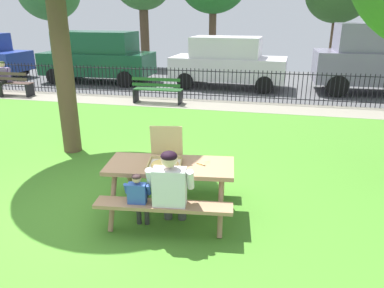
{
  "coord_description": "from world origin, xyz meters",
  "views": [
    {
      "loc": [
        2.42,
        -4.45,
        2.78
      ],
      "look_at": [
        1.2,
        1.06,
        0.75
      ],
      "focal_mm": 34.03,
      "sensor_mm": 36.0,
      "label": 1
    }
  ],
  "objects_px": {
    "parked_car_center": "(228,62)",
    "pizza_box_open": "(165,157)",
    "person_on_park_bench": "(2,77)",
    "adult_at_table": "(171,187)",
    "picnic_table_foreground": "(170,175)",
    "park_bench_center": "(157,90)",
    "park_bench_left": "(10,84)",
    "parked_car_right": "(384,57)",
    "pizza_slice_on_table": "(204,163)",
    "child_at_table": "(139,196)",
    "parked_car_left": "(97,56)"
  },
  "relations": [
    {
      "from": "parked_car_center",
      "to": "pizza_box_open",
      "type": "bearing_deg",
      "value": -87.94
    },
    {
      "from": "person_on_park_bench",
      "to": "adult_at_table",
      "type": "bearing_deg",
      "value": -40.94
    },
    {
      "from": "picnic_table_foreground",
      "to": "park_bench_center",
      "type": "bearing_deg",
      "value": 109.16
    },
    {
      "from": "adult_at_table",
      "to": "park_bench_left",
      "type": "bearing_deg",
      "value": 138.17
    },
    {
      "from": "pizza_box_open",
      "to": "person_on_park_bench",
      "type": "relative_size",
      "value": 0.49
    },
    {
      "from": "parked_car_center",
      "to": "parked_car_right",
      "type": "distance_m",
      "value": 5.6
    },
    {
      "from": "pizza_box_open",
      "to": "adult_at_table",
      "type": "height_order",
      "value": "pizza_box_open"
    },
    {
      "from": "pizza_slice_on_table",
      "to": "parked_car_center",
      "type": "bearing_deg",
      "value": 95.22
    },
    {
      "from": "child_at_table",
      "to": "parked_car_right",
      "type": "relative_size",
      "value": 0.18
    },
    {
      "from": "pizza_box_open",
      "to": "park_bench_center",
      "type": "xyz_separation_m",
      "value": [
        -2.23,
        6.61,
        -0.45
      ]
    },
    {
      "from": "person_on_park_bench",
      "to": "park_bench_center",
      "type": "bearing_deg",
      "value": -0.19
    },
    {
      "from": "picnic_table_foreground",
      "to": "pizza_box_open",
      "type": "xyz_separation_m",
      "value": [
        -0.07,
        0.0,
        0.27
      ]
    },
    {
      "from": "park_bench_center",
      "to": "parked_car_left",
      "type": "distance_m",
      "value": 4.87
    },
    {
      "from": "adult_at_table",
      "to": "pizza_box_open",
      "type": "bearing_deg",
      "value": 113.61
    },
    {
      "from": "pizza_box_open",
      "to": "adult_at_table",
      "type": "bearing_deg",
      "value": -66.39
    },
    {
      "from": "pizza_box_open",
      "to": "parked_car_left",
      "type": "bearing_deg",
      "value": 120.86
    },
    {
      "from": "pizza_slice_on_table",
      "to": "park_bench_center",
      "type": "bearing_deg",
      "value": 113.07
    },
    {
      "from": "child_at_table",
      "to": "parked_car_left",
      "type": "relative_size",
      "value": 0.19
    },
    {
      "from": "person_on_park_bench",
      "to": "parked_car_left",
      "type": "xyz_separation_m",
      "value": [
        2.15,
        3.16,
        0.44
      ]
    },
    {
      "from": "pizza_box_open",
      "to": "parked_car_left",
      "type": "relative_size",
      "value": 0.13
    },
    {
      "from": "park_bench_left",
      "to": "parked_car_right",
      "type": "distance_m",
      "value": 13.37
    },
    {
      "from": "park_bench_center",
      "to": "park_bench_left",
      "type": "bearing_deg",
      "value": 180.0
    },
    {
      "from": "pizza_slice_on_table",
      "to": "parked_car_right",
      "type": "relative_size",
      "value": 0.05
    },
    {
      "from": "parked_car_left",
      "to": "park_bench_center",
      "type": "bearing_deg",
      "value": -41.26
    },
    {
      "from": "pizza_slice_on_table",
      "to": "child_at_table",
      "type": "xyz_separation_m",
      "value": [
        -0.74,
        -0.7,
        -0.26
      ]
    },
    {
      "from": "person_on_park_bench",
      "to": "parked_car_center",
      "type": "distance_m",
      "value": 8.28
    },
    {
      "from": "parked_car_right",
      "to": "parked_car_center",
      "type": "bearing_deg",
      "value": 179.98
    },
    {
      "from": "pizza_box_open",
      "to": "pizza_slice_on_table",
      "type": "bearing_deg",
      "value": 13.85
    },
    {
      "from": "picnic_table_foreground",
      "to": "pizza_slice_on_table",
      "type": "relative_size",
      "value": 8.43
    },
    {
      "from": "pizza_box_open",
      "to": "adult_at_table",
      "type": "xyz_separation_m",
      "value": [
        0.21,
        -0.49,
        -0.21
      ]
    },
    {
      "from": "pizza_slice_on_table",
      "to": "park_bench_left",
      "type": "bearing_deg",
      "value": 141.85
    },
    {
      "from": "park_bench_center",
      "to": "pizza_slice_on_table",
      "type": "bearing_deg",
      "value": -66.93
    },
    {
      "from": "picnic_table_foreground",
      "to": "person_on_park_bench",
      "type": "bearing_deg",
      "value": 140.56
    },
    {
      "from": "parked_car_right",
      "to": "park_bench_left",
      "type": "bearing_deg",
      "value": -166.22
    },
    {
      "from": "park_bench_center",
      "to": "person_on_park_bench",
      "type": "height_order",
      "value": "person_on_park_bench"
    },
    {
      "from": "park_bench_center",
      "to": "parked_car_left",
      "type": "bearing_deg",
      "value": 138.74
    },
    {
      "from": "picnic_table_foreground",
      "to": "park_bench_center",
      "type": "xyz_separation_m",
      "value": [
        -2.3,
        6.61,
        -0.18
      ]
    },
    {
      "from": "park_bench_left",
      "to": "parked_car_center",
      "type": "bearing_deg",
      "value": 23.34
    },
    {
      "from": "adult_at_table",
      "to": "park_bench_left",
      "type": "height_order",
      "value": "adult_at_table"
    },
    {
      "from": "person_on_park_bench",
      "to": "parked_car_center",
      "type": "xyz_separation_m",
      "value": [
        7.64,
        3.16,
        0.35
      ]
    },
    {
      "from": "park_bench_left",
      "to": "pizza_slice_on_table",
      "type": "bearing_deg",
      "value": -38.15
    },
    {
      "from": "picnic_table_foreground",
      "to": "pizza_slice_on_table",
      "type": "distance_m",
      "value": 0.51
    },
    {
      "from": "pizza_box_open",
      "to": "parked_car_right",
      "type": "distance_m",
      "value": 11.11
    },
    {
      "from": "pizza_box_open",
      "to": "park_bench_center",
      "type": "height_order",
      "value": "pizza_box_open"
    },
    {
      "from": "park_bench_left",
      "to": "parked_car_right",
      "type": "xyz_separation_m",
      "value": [
        12.96,
        3.18,
        0.89
      ]
    },
    {
      "from": "park_bench_center",
      "to": "picnic_table_foreground",
      "type": "bearing_deg",
      "value": -70.84
    },
    {
      "from": "parked_car_left",
      "to": "parked_car_right",
      "type": "distance_m",
      "value": 11.09
    },
    {
      "from": "picnic_table_foreground",
      "to": "adult_at_table",
      "type": "relative_size",
      "value": 1.64
    },
    {
      "from": "parked_car_right",
      "to": "picnic_table_foreground",
      "type": "bearing_deg",
      "value": -117.82
    },
    {
      "from": "pizza_box_open",
      "to": "parked_car_right",
      "type": "xyz_separation_m",
      "value": [
        5.24,
        9.79,
        0.44
      ]
    }
  ]
}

